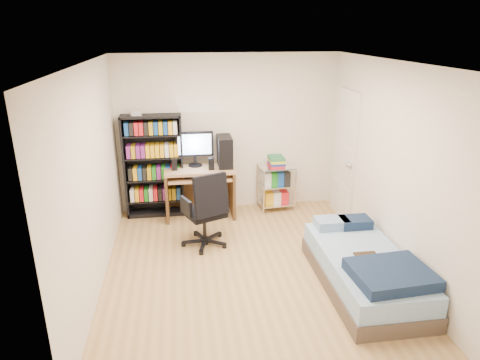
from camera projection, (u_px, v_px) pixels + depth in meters
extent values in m
cube|color=tan|center=(247.00, 269.00, 5.39)|extent=(3.50, 4.00, 0.04)
cube|color=white|center=(249.00, 60.00, 4.54)|extent=(3.50, 4.00, 0.04)
cube|color=white|center=(228.00, 133.00, 6.85)|extent=(3.50, 0.04, 2.50)
cube|color=white|center=(292.00, 262.00, 3.08)|extent=(3.50, 0.04, 2.50)
cube|color=white|center=(90.00, 181.00, 4.73)|extent=(0.04, 4.00, 2.50)
cube|color=white|center=(391.00, 167.00, 5.20)|extent=(0.04, 4.00, 2.50)
cube|color=black|center=(154.00, 166.00, 6.67)|extent=(0.91, 0.30, 1.61)
cube|color=black|center=(156.00, 199.00, 6.86)|extent=(0.85, 0.28, 0.02)
cube|color=red|center=(156.00, 193.00, 6.81)|extent=(0.79, 0.24, 0.19)
cube|color=black|center=(155.00, 179.00, 6.74)|extent=(0.85, 0.28, 0.02)
cube|color=#154598|center=(154.00, 172.00, 6.69)|extent=(0.79, 0.24, 0.19)
cube|color=black|center=(153.00, 157.00, 6.62)|extent=(0.85, 0.28, 0.02)
cube|color=#BB9716|center=(153.00, 150.00, 6.57)|extent=(0.79, 0.24, 0.19)
cube|color=black|center=(152.00, 135.00, 6.50)|extent=(0.85, 0.28, 0.02)
cube|color=#1B7D1D|center=(151.00, 127.00, 6.45)|extent=(0.79, 0.24, 0.19)
cube|color=silver|center=(136.00, 113.00, 6.36)|extent=(0.14, 0.13, 0.07)
cube|color=tan|center=(199.00, 169.00, 6.63)|extent=(1.07, 0.59, 0.04)
cube|color=#32251B|center=(167.00, 195.00, 6.69)|extent=(0.04, 0.59, 0.76)
cube|color=#32251B|center=(232.00, 192.00, 6.83)|extent=(0.04, 0.59, 0.76)
cube|color=#32251B|center=(199.00, 186.00, 7.01)|extent=(1.03, 0.03, 0.70)
cube|color=tan|center=(200.00, 177.00, 6.58)|extent=(0.96, 0.48, 0.03)
cube|color=black|center=(200.00, 176.00, 6.55)|extent=(0.47, 0.16, 0.03)
cube|color=black|center=(195.00, 144.00, 6.60)|extent=(0.58, 0.05, 0.38)
cube|color=silver|center=(195.00, 144.00, 6.57)|extent=(0.51, 0.01, 0.32)
cube|color=black|center=(225.00, 151.00, 6.64)|extent=(0.21, 0.45, 0.47)
cube|color=black|center=(174.00, 164.00, 6.49)|extent=(0.09, 0.09, 0.18)
cube|color=black|center=(211.00, 164.00, 6.51)|extent=(0.09, 0.09, 0.18)
cylinder|color=black|center=(204.00, 226.00, 5.88)|extent=(0.05, 0.05, 0.38)
cube|color=black|center=(204.00, 212.00, 5.81)|extent=(0.63, 0.63, 0.08)
cube|color=black|center=(211.00, 196.00, 5.53)|extent=(0.48, 0.31, 0.55)
cube|color=black|center=(186.00, 207.00, 5.64)|extent=(0.15, 0.29, 0.22)
cube|color=black|center=(221.00, 199.00, 5.89)|extent=(0.15, 0.29, 0.22)
cylinder|color=silver|center=(264.00, 193.00, 6.78)|extent=(0.03, 0.03, 0.74)
cylinder|color=silver|center=(296.00, 190.00, 6.91)|extent=(0.03, 0.03, 0.74)
cylinder|color=silver|center=(257.00, 185.00, 7.13)|extent=(0.03, 0.03, 0.74)
cylinder|color=silver|center=(287.00, 182.00, 7.26)|extent=(0.03, 0.03, 0.74)
cube|color=silver|center=(276.00, 203.00, 7.11)|extent=(0.58, 0.44, 0.02)
cube|color=silver|center=(276.00, 185.00, 7.00)|extent=(0.58, 0.44, 0.02)
cube|color=silver|center=(277.00, 167.00, 6.90)|extent=(0.58, 0.44, 0.02)
cube|color=red|center=(277.00, 161.00, 6.87)|extent=(0.26, 0.32, 0.17)
cube|color=#50443B|center=(363.00, 279.00, 4.97)|extent=(0.93, 1.86, 0.19)
cube|color=#94C2DD|center=(365.00, 263.00, 4.90)|extent=(0.89, 1.82, 0.22)
cube|color=#142440|center=(391.00, 275.00, 4.37)|extent=(0.83, 0.70, 0.13)
cube|color=#A8CBEE|center=(332.00, 223.00, 5.52)|extent=(0.42, 0.28, 0.12)
cube|color=#142440|center=(355.00, 222.00, 5.54)|extent=(0.39, 0.28, 0.12)
cube|color=#442C16|center=(367.00, 256.00, 4.82)|extent=(0.26, 0.20, 0.01)
cube|color=silver|center=(345.00, 156.00, 6.54)|extent=(0.05, 0.80, 2.00)
sphere|color=silver|center=(349.00, 165.00, 6.25)|extent=(0.08, 0.08, 0.08)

